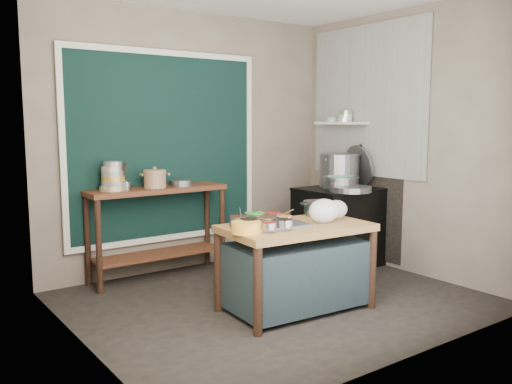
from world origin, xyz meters
TOP-DOWN VIEW (x-y plane):
  - floor at (0.00, 0.00)m, footprint 3.50×3.00m
  - back_wall at (0.00, 1.51)m, footprint 3.50×0.02m
  - left_wall at (-1.76, 0.00)m, footprint 0.02×3.00m
  - right_wall at (1.76, 0.00)m, footprint 0.02×3.00m
  - curtain_panel at (-0.35, 1.47)m, footprint 2.10×0.02m
  - curtain_frame at (-0.35, 1.46)m, footprint 2.22×0.03m
  - tile_panel at (1.74, 0.55)m, footprint 0.02×1.70m
  - soot_patch at (1.74, 0.65)m, footprint 0.01×1.30m
  - wall_shelf at (1.63, 0.85)m, footprint 0.22×0.70m
  - prep_table at (-0.02, -0.30)m, footprint 1.30×0.81m
  - back_counter at (-0.55, 1.28)m, footprint 1.45×0.40m
  - stove_block at (1.35, 0.55)m, footprint 0.90×0.68m
  - stove_top at (1.35, 0.55)m, footprint 0.92×0.69m
  - condiment_tray at (-0.25, -0.24)m, footprint 0.62×0.47m
  - condiment_bowls at (-0.32, -0.23)m, footprint 0.51×0.50m
  - yellow_basin at (-0.57, -0.34)m, footprint 0.25×0.25m
  - saucepan at (0.42, -0.07)m, footprint 0.31×0.31m
  - plastic_bag_a at (0.23, -0.37)m, footprint 0.31×0.28m
  - plastic_bag_b at (0.46, -0.29)m, footprint 0.28×0.26m
  - bowl_stack at (-1.01, 1.30)m, footprint 0.25×0.25m
  - utensil_cup at (-0.90, 1.29)m, footprint 0.15×0.15m
  - ceramic_crock at (-0.58, 1.26)m, footprint 0.31×0.31m
  - wide_bowl at (-0.28, 1.26)m, footprint 0.28×0.28m
  - stock_pot at (1.41, 0.64)m, footprint 0.48×0.48m
  - pot_lid at (1.63, 0.55)m, footprint 0.21×0.50m
  - steamer at (1.30, 0.51)m, footprint 0.48×0.48m
  - green_cloth at (1.30, 0.51)m, footprint 0.24×0.19m
  - shallow_pan at (1.20, 0.25)m, footprint 0.51×0.51m
  - shelf_bowl_stack at (1.63, 0.78)m, footprint 0.16×0.16m
  - shelf_bowl_green at (1.63, 1.00)m, footprint 0.18×0.18m

SIDE VIEW (x-z plane):
  - floor at x=0.00m, z-range -0.02..0.00m
  - prep_table at x=-0.02m, z-range 0.00..0.75m
  - stove_block at x=1.35m, z-range 0.00..0.85m
  - back_counter at x=-0.55m, z-range 0.00..0.95m
  - soot_patch at x=1.74m, z-range 0.05..1.35m
  - condiment_tray at x=-0.25m, z-range 0.75..0.78m
  - yellow_basin at x=-0.57m, z-range 0.75..0.84m
  - condiment_bowls at x=-0.32m, z-range 0.77..0.85m
  - saucepan at x=0.42m, z-range 0.75..0.89m
  - plastic_bag_b at x=0.46m, z-range 0.75..0.92m
  - plastic_bag_a at x=0.23m, z-range 0.75..0.96m
  - stove_top at x=1.35m, z-range 0.85..0.88m
  - shallow_pan at x=1.20m, z-range 0.88..0.94m
  - steamer at x=1.30m, z-range 0.88..1.01m
  - wide_bowl at x=-0.28m, z-range 0.95..1.01m
  - utensil_cup at x=-0.90m, z-range 0.95..1.03m
  - green_cloth at x=1.30m, z-range 1.01..1.03m
  - ceramic_crock at x=-0.58m, z-range 0.95..1.11m
  - stock_pot at x=1.41m, z-range 0.88..1.26m
  - bowl_stack at x=-1.01m, z-range 0.93..1.22m
  - pot_lid at x=1.63m, z-range 0.88..1.35m
  - curtain_panel at x=-0.35m, z-range 0.40..2.30m
  - curtain_frame at x=-0.35m, z-range 0.34..2.36m
  - back_wall at x=0.00m, z-range 0.00..2.80m
  - left_wall at x=-1.76m, z-range 0.00..2.80m
  - right_wall at x=1.76m, z-range 0.00..2.80m
  - wall_shelf at x=1.63m, z-range 1.59..1.61m
  - shelf_bowl_green at x=1.63m, z-range 1.61..1.67m
  - shelf_bowl_stack at x=1.63m, z-range 1.61..1.74m
  - tile_panel at x=1.74m, z-range 1.00..2.70m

